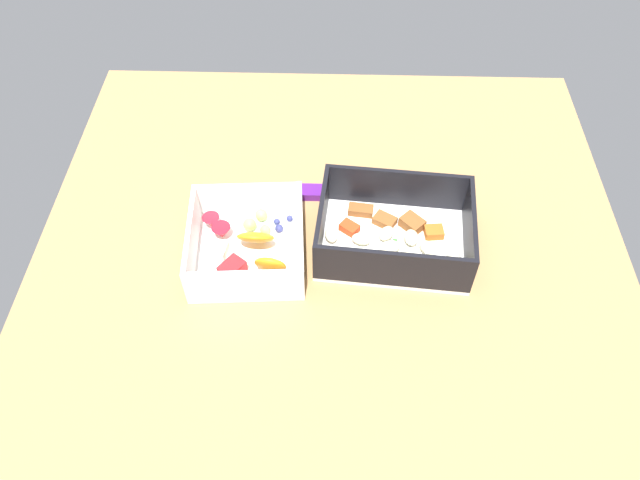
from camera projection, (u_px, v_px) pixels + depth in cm
name	position (u px, v px, depth cm)	size (l,w,h in cm)	color
table_surface	(330.00, 258.00, 83.36)	(80.00, 80.00, 2.00)	#9E7547
pasta_container	(392.00, 234.00, 81.92)	(21.30, 16.44, 6.94)	white
fruit_bowl	(246.00, 245.00, 80.86)	(15.74, 16.14, 5.95)	white
candy_bar	(314.00, 192.00, 88.92)	(7.00, 2.40, 1.20)	#51197A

